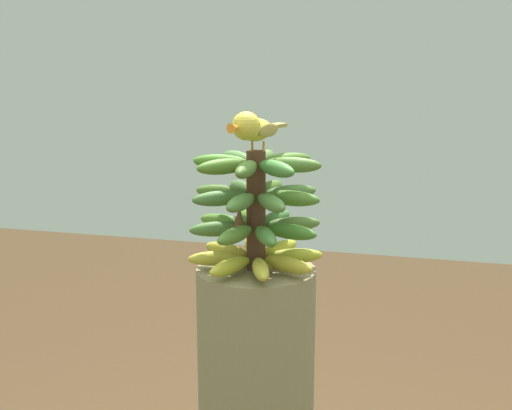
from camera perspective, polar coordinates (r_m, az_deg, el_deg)
banana_bunch at (r=1.51m, az=-0.02°, el=-0.49°), size 0.29×0.29×0.26m
perched_bird at (r=1.47m, az=-0.27°, el=6.28°), size 0.19×0.09×0.09m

